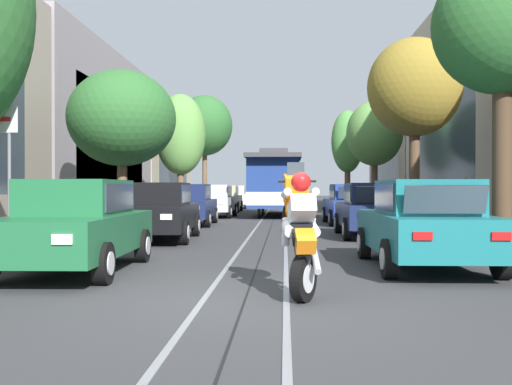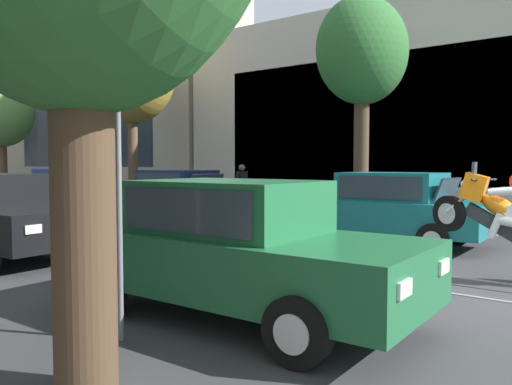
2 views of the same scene
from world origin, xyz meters
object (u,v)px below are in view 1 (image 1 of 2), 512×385
at_px(parked_car_green_near_left, 75,225).
at_px(parked_car_beige_fifth_left, 225,198).
at_px(parked_car_navy_mid_left, 189,204).
at_px(parked_car_white_sixth_left, 234,197).
at_px(street_tree_kerb_left_second, 122,119).
at_px(pedestrian_on_right_pavement, 77,204).
at_px(cable_car_trolley, 275,183).
at_px(parked_car_blue_mid_right, 351,204).
at_px(parked_car_black_second_left, 159,211).
at_px(parked_car_teal_near_right, 425,224).
at_px(motorcycle_with_rider, 299,225).
at_px(street_tree_kerb_right_second, 415,88).
at_px(pedestrian_on_left_pavement, 464,204).
at_px(street_tree_kerb_right_mid, 374,134).
at_px(parked_car_navy_second_right, 372,210).
at_px(parked_car_white_fourth_left, 214,201).
at_px(street_tree_kerb_left_fourth, 205,126).
at_px(street_sign_post, 9,166).
at_px(street_tree_kerb_right_near, 503,30).
at_px(street_tree_kerb_right_fourth, 348,143).
at_px(street_tree_kerb_left_mid, 181,135).
at_px(pedestrian_crossing_far, 134,200).

xyz_separation_m(parked_car_green_near_left, parked_car_beige_fifth_left, (-0.02, 25.29, 0.00)).
bearing_deg(parked_car_navy_mid_left, parked_car_white_sixth_left, 89.46).
relative_size(parked_car_navy_mid_left, parked_car_beige_fifth_left, 1.00).
xyz_separation_m(street_tree_kerb_left_second, pedestrian_on_right_pavement, (-1.17, -1.19, -2.98)).
distance_m(parked_car_navy_mid_left, cable_car_trolley, 8.22).
bearing_deg(parked_car_blue_mid_right, pedestrian_on_right_pavement, -156.62).
bearing_deg(parked_car_black_second_left, parked_car_teal_near_right, -41.78).
xyz_separation_m(parked_car_green_near_left, motorcycle_with_rider, (3.80, -2.09, 0.14)).
xyz_separation_m(street_tree_kerb_left_second, street_tree_kerb_right_second, (10.51, 1.66, 1.25)).
bearing_deg(pedestrian_on_left_pavement, cable_car_trolley, 112.81).
xyz_separation_m(parked_car_black_second_left, pedestrian_on_left_pavement, (8.52, 0.82, 0.19)).
bearing_deg(parked_car_green_near_left, parked_car_navy_mid_left, 90.52).
distance_m(parked_car_green_near_left, street_tree_kerb_right_mid, 24.30).
height_order(parked_car_navy_mid_left, cable_car_trolley, cable_car_trolley).
xyz_separation_m(parked_car_blue_mid_right, pedestrian_on_left_pavement, (2.46, -6.49, 0.19)).
distance_m(parked_car_blue_mid_right, pedestrian_on_left_pavement, 6.94).
height_order(parked_car_black_second_left, parked_car_navy_second_right, same).
xyz_separation_m(street_tree_kerb_right_mid, cable_car_trolley, (-5.40, -2.37, -2.72)).
height_order(parked_car_white_fourth_left, street_tree_kerb_right_mid, street_tree_kerb_right_mid).
bearing_deg(parked_car_green_near_left, parked_car_navy_second_right, 50.44).
xyz_separation_m(street_tree_kerb_left_fourth, street_sign_post, (0.79, -31.48, -4.03)).
bearing_deg(parked_car_blue_mid_right, parked_car_beige_fifth_left, 117.56).
bearing_deg(parked_car_beige_fifth_left, street_tree_kerb_left_fourth, 107.81).
relative_size(parked_car_white_sixth_left, street_tree_kerb_right_near, 0.71).
height_order(street_tree_kerb_right_fourth, street_sign_post, street_tree_kerb_right_fourth).
xyz_separation_m(parked_car_beige_fifth_left, street_tree_kerb_left_second, (-2.09, -14.82, 3.07)).
distance_m(parked_car_beige_fifth_left, street_tree_kerb_right_second, 16.21).
xyz_separation_m(street_tree_kerb_right_mid, pedestrian_on_left_pavement, (0.16, -15.60, -3.39)).
distance_m(street_tree_kerb_left_mid, cable_car_trolley, 5.62).
xyz_separation_m(street_tree_kerb_right_near, cable_car_trolley, (-4.94, 17.82, -3.00)).
bearing_deg(street_tree_kerb_left_second, motorcycle_with_rider, -64.79).
relative_size(parked_car_teal_near_right, parked_car_navy_second_right, 1.00).
bearing_deg(pedestrian_crossing_far, pedestrian_on_right_pavement, -91.96).
relative_size(street_tree_kerb_left_mid, pedestrian_on_right_pavement, 4.01).
bearing_deg(parked_car_teal_near_right, pedestrian_on_right_pavement, 137.71).
bearing_deg(parked_car_black_second_left, parked_car_green_near_left, -91.25).
height_order(street_tree_kerb_left_fourth, street_tree_kerb_right_second, street_tree_kerb_left_fourth).
relative_size(parked_car_white_fourth_left, parked_car_navy_second_right, 1.00).
height_order(street_tree_kerb_right_mid, pedestrian_on_left_pavement, street_tree_kerb_right_mid).
height_order(parked_car_green_near_left, parked_car_beige_fifth_left, same).
height_order(street_tree_kerb_left_fourth, street_sign_post, street_tree_kerb_left_fourth).
bearing_deg(parked_car_white_sixth_left, street_tree_kerb_right_near, -74.50).
distance_m(parked_car_white_fourth_left, street_tree_kerb_right_second, 11.51).
height_order(street_tree_kerb_left_second, street_tree_kerb_left_fourth, street_tree_kerb_left_fourth).
bearing_deg(parked_car_blue_mid_right, parked_car_white_sixth_left, 109.14).
height_order(parked_car_navy_second_right, street_tree_kerb_right_second, street_tree_kerb_right_second).
bearing_deg(street_tree_kerb_right_mid, street_tree_kerb_right_near, -91.29).
bearing_deg(pedestrian_on_left_pavement, motorcycle_with_rider, -118.43).
distance_m(parked_car_green_near_left, pedestrian_on_right_pavement, 9.84).
xyz_separation_m(parked_car_navy_mid_left, parked_car_navy_second_right, (6.29, -5.12, 0.00)).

